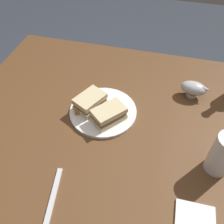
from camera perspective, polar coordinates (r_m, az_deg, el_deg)
name	(u,v)px	position (r m, az deg, el deg)	size (l,w,h in m)	color
ground_plane	(118,202)	(1.58, 1.33, -20.45)	(6.00, 6.00, 0.00)	#333842
dining_table	(119,172)	(1.24, 1.65, -13.86)	(1.27, 0.98, 0.77)	brown
plate	(103,111)	(0.95, -2.10, 0.16)	(0.26, 0.26, 0.01)	white
sandwich_half_left	(90,102)	(0.94, -5.17, 2.37)	(0.12, 0.14, 0.06)	beige
sandwich_half_right	(109,115)	(0.89, -0.75, -0.60)	(0.13, 0.14, 0.06)	beige
potato_wedge_front	(82,112)	(0.93, -7.13, 0.09)	(0.05, 0.02, 0.02)	#AD702D
potato_wedge_middle	(86,110)	(0.93, -6.19, 0.54)	(0.05, 0.02, 0.02)	gold
potato_wedge_back	(95,109)	(0.93, -4.07, 0.67)	(0.05, 0.02, 0.02)	#AD702D
potato_wedge_left_edge	(95,111)	(0.93, -4.09, 0.17)	(0.04, 0.02, 0.01)	#B77F33
potato_wedge_right_edge	(94,116)	(0.91, -4.18, -0.90)	(0.04, 0.02, 0.02)	#AD702D
potato_wedge_stray	(91,108)	(0.94, -5.00, 0.87)	(0.04, 0.02, 0.02)	gold
pint_glass	(222,156)	(0.82, 24.42, -9.39)	(0.08, 0.08, 0.15)	white
gravy_boat	(194,88)	(1.04, 18.70, 5.28)	(0.12, 0.08, 0.07)	#B7B7BC
napkin	(195,219)	(0.77, 18.97, -22.65)	(0.11, 0.09, 0.01)	white
fork	(53,196)	(0.78, -13.62, -18.62)	(0.18, 0.02, 0.01)	silver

